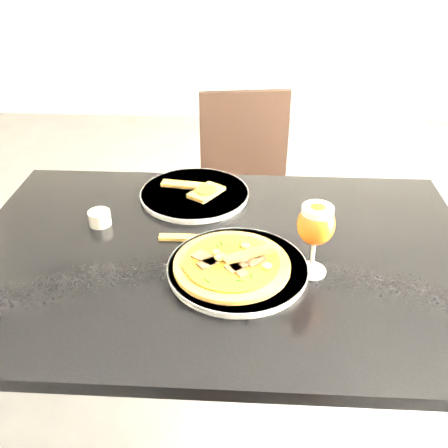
# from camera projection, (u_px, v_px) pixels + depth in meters

# --- Properties ---
(dining_table) EXTENTS (1.20, 0.80, 0.75)m
(dining_table) POSITION_uv_depth(u_px,v_px,m) (221.00, 281.00, 1.21)
(dining_table) COLOR black
(dining_table) RESTS_ON ground
(chair_far) EXTENTS (0.43, 0.43, 0.83)m
(chair_far) POSITION_uv_depth(u_px,v_px,m) (247.00, 188.00, 2.05)
(chair_far) COLOR black
(chair_far) RESTS_ON ground
(plate_main) EXTENTS (0.38, 0.38, 0.02)m
(plate_main) POSITION_uv_depth(u_px,v_px,m) (238.00, 269.00, 1.09)
(plate_main) COLOR white
(plate_main) RESTS_ON dining_table
(pizza) EXTENTS (0.25, 0.25, 0.03)m
(pizza) POSITION_uv_depth(u_px,v_px,m) (232.00, 263.00, 1.08)
(pizza) COLOR #925923
(pizza) RESTS_ON plate_main
(plate_second) EXTENTS (0.32, 0.32, 0.02)m
(plate_second) POSITION_uv_depth(u_px,v_px,m) (195.00, 194.00, 1.38)
(plate_second) COLOR white
(plate_second) RESTS_ON dining_table
(crust_scraps) EXTENTS (0.18, 0.12, 0.01)m
(crust_scraps) POSITION_uv_depth(u_px,v_px,m) (198.00, 189.00, 1.38)
(crust_scraps) COLOR #925923
(crust_scraps) RESTS_ON plate_second
(loose_crust) EXTENTS (0.10, 0.02, 0.01)m
(loose_crust) POSITION_uv_depth(u_px,v_px,m) (179.00, 237.00, 1.21)
(loose_crust) COLOR #925923
(loose_crust) RESTS_ON dining_table
(sauce_cup) EXTENTS (0.06, 0.06, 0.04)m
(sauce_cup) POSITION_uv_depth(u_px,v_px,m) (100.00, 217.00, 1.25)
(sauce_cup) COLOR beige
(sauce_cup) RESTS_ON dining_table
(beer_glass) EXTENTS (0.08, 0.08, 0.17)m
(beer_glass) POSITION_uv_depth(u_px,v_px,m) (316.00, 225.00, 1.03)
(beer_glass) COLOR silver
(beer_glass) RESTS_ON dining_table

